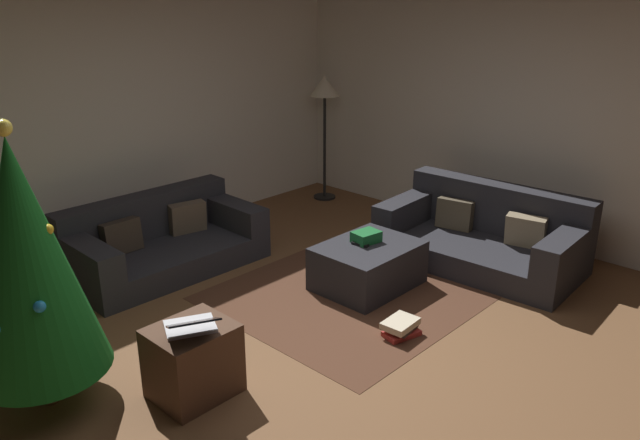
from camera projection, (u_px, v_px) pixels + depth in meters
The scene contains 14 objects.
ground_plane at pixel (331, 353), 4.61m from camera, with size 6.40×6.40×0.00m, color brown.
rear_partition at pixel (98, 121), 6.19m from camera, with size 6.40×0.12×2.60m, color silver.
corner_partition at pixel (542, 118), 6.31m from camera, with size 0.12×6.40×2.60m, color silver.
couch_left at pixel (160, 242), 5.99m from camera, with size 1.82×0.98×0.66m.
couch_right at pixel (485, 236), 6.09m from camera, with size 1.09×1.91×0.73m.
ottoman at pixel (368, 265), 5.60m from camera, with size 0.89×0.69×0.40m, color #26262B.
gift_box at pixel (366, 237), 5.58m from camera, with size 0.24×0.18×0.10m, color #19662D.
tv_remote at pixel (360, 244), 5.51m from camera, with size 0.05×0.16×0.02m, color black.
christmas_tree at pixel (26, 259), 3.73m from camera, with size 0.84×0.84×1.85m.
side_table at pixel (193, 361), 4.07m from camera, with size 0.52×0.44×0.49m, color #4C3323.
laptop at pixel (191, 325), 3.91m from camera, with size 0.46×0.50×0.19m.
book_stack at pixel (401, 328), 4.83m from camera, with size 0.31×0.24×0.13m.
corner_lamp at pixel (325, 95), 7.62m from camera, with size 0.36×0.36×1.54m.
area_rug at pixel (367, 285), 5.67m from camera, with size 2.60×2.00×0.01m, color #4D2E1E.
Camera 1 is at (-2.96, -2.68, 2.51)m, focal length 35.18 mm.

